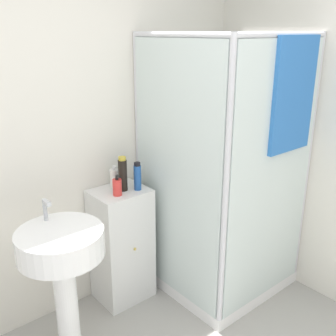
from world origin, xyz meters
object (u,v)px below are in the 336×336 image
at_px(sink, 62,261).
at_px(soap_dispenser, 117,187).
at_px(lotion_bottle_white, 114,178).
at_px(shampoo_bottle_tall_black, 123,174).
at_px(shampoo_bottle_blue, 137,177).

distance_m(sink, soap_dispenser, 0.64).
xyz_separation_m(sink, lotion_bottle_white, (0.61, 0.40, 0.23)).
relative_size(sink, shampoo_bottle_tall_black, 4.19).
distance_m(shampoo_bottle_blue, lotion_bottle_white, 0.18).
height_order(soap_dispenser, shampoo_bottle_tall_black, shampoo_bottle_tall_black).
height_order(sink, shampoo_bottle_tall_black, shampoo_bottle_tall_black).
xyz_separation_m(shampoo_bottle_tall_black, shampoo_bottle_blue, (0.08, -0.06, -0.02)).
height_order(shampoo_bottle_tall_black, shampoo_bottle_blue, shampoo_bottle_tall_black).
bearing_deg(sink, shampoo_bottle_blue, 19.70).
xyz_separation_m(shampoo_bottle_blue, lotion_bottle_white, (-0.09, 0.15, -0.03)).
bearing_deg(shampoo_bottle_blue, soap_dispenser, 177.17).
bearing_deg(soap_dispenser, sink, -154.36).
bearing_deg(shampoo_bottle_tall_black, sink, -153.62).
distance_m(sink, lotion_bottle_white, 0.77).
distance_m(soap_dispenser, shampoo_bottle_blue, 0.17).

